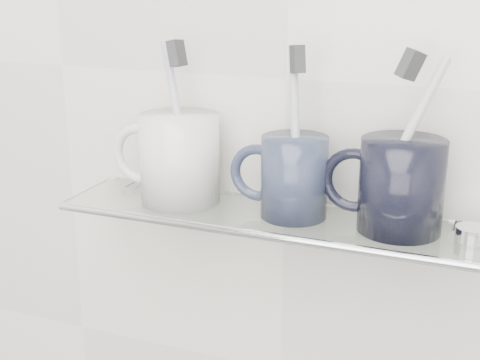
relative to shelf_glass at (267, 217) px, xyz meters
The scene contains 18 objects.
wall_back 0.17m from the shelf_glass, 90.00° to the left, with size 2.50×2.50×0.00m, color silver.
shelf_glass is the anchor object (origin of this frame).
shelf_rail 0.06m from the shelf_glass, 90.00° to the right, with size 0.01×0.01×0.50m, color silver.
bracket_left 0.22m from the shelf_glass, 167.38° to the left, with size 0.02×0.02×0.03m, color silver.
bracket_right 0.22m from the shelf_glass, 12.62° to the left, with size 0.02×0.02×0.03m, color silver.
mug_left 0.13m from the shelf_glass, behind, with size 0.10×0.10×0.11m, color white.
mug_left_handle 0.18m from the shelf_glass, behind, with size 0.08×0.08×0.01m, color white.
toothbrush_left 0.16m from the shelf_glass, behind, with size 0.01×0.01×0.19m, color #A7A8CB.
bristles_left 0.22m from the shelf_glass, behind, with size 0.01×0.02×0.03m, color #2C2D2F.
mug_center 0.06m from the shelf_glass, ahead, with size 0.08×0.08×0.09m, color #1E2339.
mug_center_handle 0.05m from the shelf_glass, 160.58° to the left, with size 0.07×0.07×0.01m, color #1E2339.
toothbrush_center 0.11m from the shelf_glass, ahead, with size 0.01×0.01×0.19m, color #B0B1BD.
bristles_center 0.19m from the shelf_glass, ahead, with size 0.01×0.02×0.03m, color #2C2D2F.
mug_right 0.16m from the shelf_glass, ahead, with size 0.09×0.09×0.10m, color black.
mug_right_handle 0.11m from the shelf_glass, ahead, with size 0.07×0.07×0.01m, color black.
toothbrush_right 0.18m from the shelf_glass, ahead, with size 0.01×0.01×0.19m, color silver.
bristles_right 0.24m from the shelf_glass, ahead, with size 0.01×0.02×0.03m, color #2C2D2F.
chrome_cap 0.23m from the shelf_glass, ahead, with size 0.04×0.04×0.01m, color silver.
Camera 1 is at (0.24, 0.34, 1.37)m, focal length 50.00 mm.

